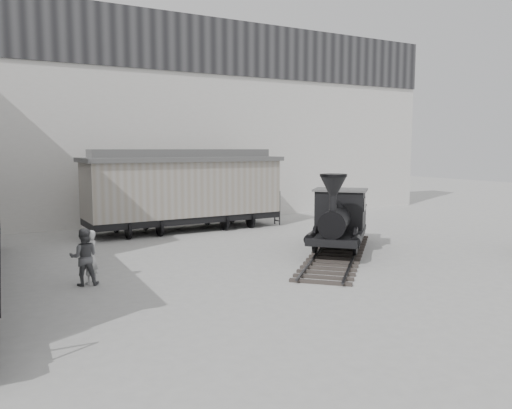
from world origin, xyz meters
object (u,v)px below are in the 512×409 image
visitor_b (84,257)px  locomotive (339,223)px  boxcar (184,188)px  visitor_a (90,257)px

visitor_b → locomotive: bearing=-166.5°
boxcar → visitor_b: 10.05m
locomotive → visitor_a: locomotive is taller
visitor_b → boxcar: bearing=-115.1°
boxcar → visitor_b: boxcar is taller
locomotive → boxcar: (-3.37, 7.72, 0.94)m
boxcar → locomotive: bearing=-68.5°
locomotive → visitor_a: 9.23m
boxcar → visitor_a: boxcar is taller
locomotive → visitor_a: size_ratio=4.66×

